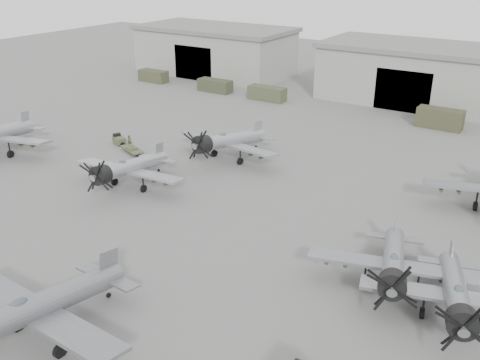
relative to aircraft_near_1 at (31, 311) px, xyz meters
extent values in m
plane|color=slate|center=(2.64, 6.45, -2.46)|extent=(220.00, 220.00, 0.00)
cube|color=gray|center=(-35.36, 68.45, 1.54)|extent=(28.00, 14.00, 8.00)
cube|color=slate|center=(-35.36, 68.45, 5.89)|extent=(29.00, 14.80, 0.70)
cube|color=black|center=(-35.36, 61.65, 0.54)|extent=(8.12, 0.40, 6.00)
cube|color=gray|center=(2.64, 68.45, 1.54)|extent=(28.00, 14.00, 8.00)
cube|color=slate|center=(2.64, 68.45, 5.89)|extent=(29.00, 14.80, 0.70)
cube|color=black|center=(2.64, 61.65, 0.54)|extent=(8.12, 0.40, 6.00)
cube|color=#3D3E29|center=(-40.45, 56.45, -1.44)|extent=(5.42, 2.20, 2.04)
cube|color=#353B26|center=(-26.92, 56.45, -1.44)|extent=(5.87, 2.20, 2.04)
cube|color=#40442D|center=(-16.94, 56.45, -1.38)|extent=(6.00, 2.20, 2.14)
cube|color=#3B3A26|center=(9.42, 56.45, -1.14)|extent=(5.86, 2.20, 2.64)
cylinder|color=gray|center=(0.03, 1.00, -0.09)|extent=(1.96, 11.41, 3.35)
cube|color=gray|center=(0.01, 0.36, -0.37)|extent=(13.46, 2.79, 0.60)
cube|color=gray|center=(0.19, 6.04, 0.07)|extent=(0.18, 1.79, 2.14)
ellipsoid|color=#3F4C54|center=(-0.02, -0.71, 0.88)|extent=(0.68, 1.31, 0.60)
cylinder|color=black|center=(-2.03, 0.21, -2.08)|extent=(0.33, 0.87, 0.86)
cylinder|color=black|center=(2.04, 0.08, -2.08)|extent=(0.33, 0.87, 0.86)
cylinder|color=black|center=(0.18, 5.72, -2.29)|extent=(0.14, 0.35, 0.34)
cube|color=#96999E|center=(-32.52, 23.93, 0.13)|extent=(0.66, 1.78, 2.19)
cylinder|color=black|center=(-28.75, 18.78, -2.07)|extent=(0.55, 0.93, 0.88)
cylinder|color=black|center=(-32.42, 23.62, -2.29)|extent=(0.23, 0.37, 0.35)
cylinder|color=#9FA1A8|center=(-11.46, 20.55, -0.36)|extent=(2.29, 10.19, 2.98)
cylinder|color=black|center=(-11.07, 16.09, 0.35)|extent=(1.93, 1.66, 1.98)
cube|color=#9FA1A8|center=(-11.41, 19.98, -0.60)|extent=(12.04, 3.12, 0.53)
cube|color=#9FA1A8|center=(-11.84, 25.01, -0.21)|extent=(0.25, 1.59, 1.90)
ellipsoid|color=#3F4C54|center=(-11.32, 19.04, 0.50)|extent=(0.67, 1.19, 0.53)
cylinder|color=black|center=(-13.19, 19.64, -2.12)|extent=(0.33, 0.78, 0.76)
cylinder|color=black|center=(-9.59, 19.95, -2.12)|extent=(0.33, 0.78, 0.76)
cylinder|color=black|center=(-11.82, 24.73, -2.31)|extent=(0.14, 0.31, 0.30)
cylinder|color=gray|center=(15.75, 17.83, -0.39)|extent=(4.10, 9.91, 2.92)
cylinder|color=black|center=(16.97, 13.61, 0.30)|extent=(2.12, 1.91, 1.94)
cube|color=gray|center=(15.91, 17.29, -0.63)|extent=(11.80, 5.23, 0.52)
cube|color=gray|center=(14.53, 22.05, -0.25)|extent=(0.54, 1.53, 1.87)
ellipsoid|color=#3F4C54|center=(16.17, 16.40, 0.45)|extent=(0.85, 1.23, 0.52)
cylinder|color=black|center=(14.26, 16.62, -2.13)|extent=(0.46, 0.79, 0.75)
cylinder|color=black|center=(17.67, 17.61, -2.13)|extent=(0.46, 0.79, 0.75)
cylinder|color=black|center=(14.61, 21.78, -2.32)|extent=(0.19, 0.32, 0.30)
cylinder|color=#9B9EA3|center=(-7.41, 32.20, -0.22)|extent=(2.76, 10.84, 3.16)
cylinder|color=black|center=(-7.97, 27.48, 0.53)|extent=(2.10, 1.81, 2.11)
cube|color=#9B9EA3|center=(-7.48, 31.60, -0.48)|extent=(12.83, 3.69, 0.57)
cube|color=#9B9EA3|center=(-6.86, 36.93, -0.07)|extent=(0.32, 1.69, 2.02)
ellipsoid|color=#3F4C54|center=(-7.60, 30.59, 0.69)|extent=(0.74, 1.28, 0.57)
cylinder|color=black|center=(-9.42, 31.62, -2.10)|extent=(0.38, 0.84, 0.81)
cylinder|color=black|center=(-5.60, 31.18, -2.10)|extent=(0.38, 0.84, 0.81)
cylinder|color=black|center=(-6.89, 36.63, -2.30)|extent=(0.16, 0.34, 0.32)
cylinder|color=black|center=(18.42, 33.36, -2.08)|extent=(0.54, 0.91, 0.86)
cylinder|color=gray|center=(20.19, 16.36, -0.39)|extent=(4.10, 9.91, 2.92)
cylinder|color=black|center=(21.41, 12.14, 0.30)|extent=(2.12, 1.91, 1.94)
cube|color=gray|center=(20.35, 15.82, -0.63)|extent=(11.80, 5.23, 0.52)
cube|color=gray|center=(18.97, 20.58, -0.25)|extent=(0.54, 1.53, 1.87)
ellipsoid|color=#3F4C54|center=(20.61, 14.92, 0.45)|extent=(0.85, 1.23, 0.52)
cylinder|color=black|center=(18.70, 15.15, -2.13)|extent=(0.46, 0.79, 0.75)
cylinder|color=black|center=(19.05, 20.31, -2.32)|extent=(0.19, 0.32, 0.30)
cube|color=#474B31|center=(-21.55, 28.75, -1.93)|extent=(1.99, 1.61, 0.77)
cube|color=black|center=(-22.09, 28.96, -1.45)|extent=(0.76, 0.98, 0.48)
cylinder|color=black|center=(-21.55, 28.75, -2.22)|extent=(1.27, 0.92, 0.54)
cylinder|color=black|center=(-20.39, 28.30, -2.02)|extent=(1.10, 0.49, 0.08)
cube|color=#474B31|center=(-18.16, 27.43, -2.02)|extent=(3.88, 2.58, 0.17)
cylinder|color=black|center=(-18.16, 27.43, -2.26)|extent=(1.49, 0.92, 0.42)
cylinder|color=#474B31|center=(-18.16, 27.43, -1.83)|extent=(1.36, 0.77, 0.31)
imported|color=#363A26|center=(-19.68, 28.62, -1.69)|extent=(0.56, 0.66, 1.54)
camera|label=1|loc=(24.13, -14.80, 19.34)|focal=40.00mm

